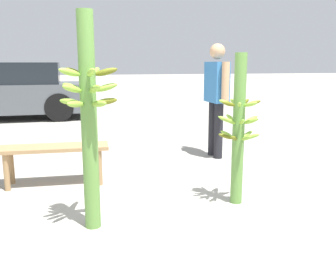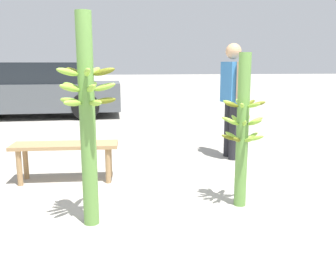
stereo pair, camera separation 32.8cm
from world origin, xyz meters
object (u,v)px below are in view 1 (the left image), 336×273
at_px(banana_stalk_left, 89,117).
at_px(vendor_person, 216,91).
at_px(parked_car, 3,92).
at_px(banana_stalk_center, 239,128).
at_px(market_bench, 54,153).

bearing_deg(banana_stalk_left, vendor_person, 47.59).
bearing_deg(parked_car, banana_stalk_center, -154.52).
bearing_deg(banana_stalk_left, market_bench, 106.31).
height_order(banana_stalk_left, vendor_person, banana_stalk_left).
bearing_deg(market_bench, vendor_person, 21.70).
xyz_separation_m(banana_stalk_center, parked_car, (-3.23, 6.52, -0.08)).
distance_m(market_bench, parked_car, 5.72).
bearing_deg(vendor_person, parked_car, -146.19).
relative_size(banana_stalk_left, banana_stalk_center, 1.21).
bearing_deg(parked_car, market_bench, -165.88).
bearing_deg(market_bench, parked_car, 107.19).
distance_m(banana_stalk_left, parked_car, 7.01).
relative_size(banana_stalk_center, parked_car, 0.33).
distance_m(vendor_person, parked_car, 6.01).
height_order(vendor_person, market_bench, vendor_person).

